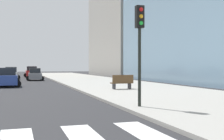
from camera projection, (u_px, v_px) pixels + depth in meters
name	position (u px, v px, depth m)	size (l,w,h in m)	color
sidewalk_kerb_east	(134.00, 88.00, 25.33)	(10.00, 120.00, 0.15)	#9E9B93
parking_garage_concrete	(141.00, 18.00, 64.24)	(18.00, 24.00, 24.83)	#9E9B93
car_white_second	(11.00, 73.00, 44.71)	(2.69, 4.22, 1.86)	silver
car_blue_third	(7.00, 78.00, 28.31)	(2.59, 4.10, 1.82)	#2D479E
car_gray_fourth	(35.00, 75.00, 40.80)	(2.42, 3.83, 1.70)	slate
car_red_seventh	(32.00, 72.00, 52.48)	(2.75, 4.39, 1.96)	red
traffic_light_near_corner	(140.00, 35.00, 13.19)	(0.36, 0.41, 4.52)	black
park_bench	(122.00, 82.00, 23.40)	(1.84, 0.71, 1.12)	brown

